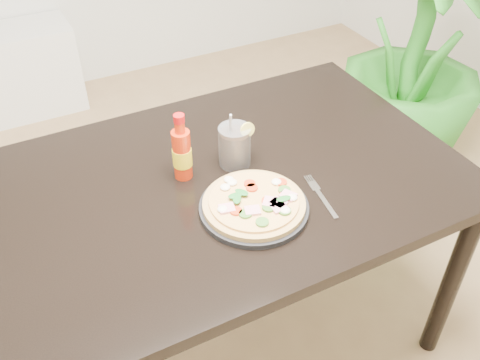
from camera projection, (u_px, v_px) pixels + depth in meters
name	position (u px, v px, depth m)	size (l,w,h in m)	color
floor	(254.00, 348.00, 1.96)	(4.50, 4.50, 0.00)	#9E7A51
dining_table	(222.00, 199.00, 1.59)	(1.40, 0.90, 0.75)	black
plate	(254.00, 208.00, 1.43)	(0.29, 0.29, 0.02)	black
pizza	(255.00, 202.00, 1.41)	(0.27, 0.27, 0.03)	tan
hot_sauce_bottle	(182.00, 153.00, 1.49)	(0.06, 0.06, 0.21)	red
cola_cup	(235.00, 147.00, 1.55)	(0.10, 0.09, 0.18)	black
fork	(320.00, 195.00, 1.47)	(0.05, 0.19, 0.00)	silver
houseplant	(417.00, 53.00, 2.48)	(0.67, 0.67, 1.20)	#287E21
plant_pot	(397.00, 140.00, 2.79)	(0.28, 0.28, 0.22)	brown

